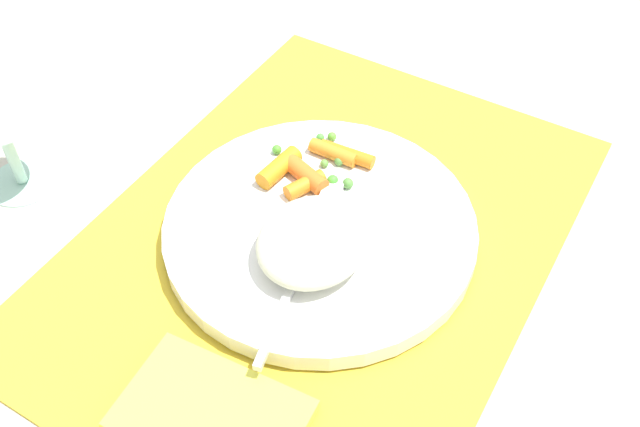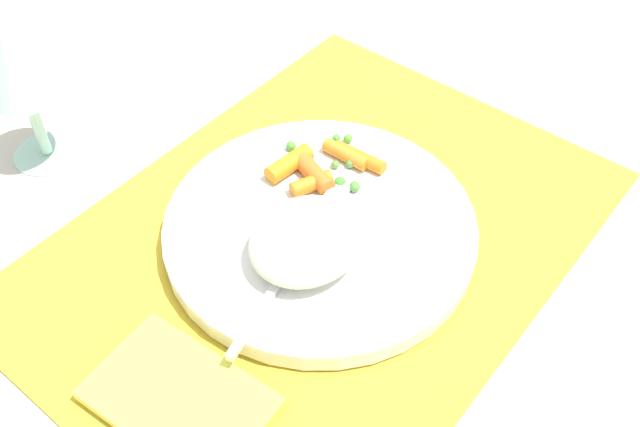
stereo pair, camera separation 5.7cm
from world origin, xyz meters
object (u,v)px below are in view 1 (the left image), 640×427
Objects in this scene: rice_mound at (313,241)px; napkin at (211,415)px; carrot_portion at (310,167)px; fork at (310,242)px; plate at (320,229)px.

rice_mound is 0.15m from napkin.
carrot_portion is 0.41× the size of fork.
fork is (0.01, 0.01, -0.01)m from rice_mound.
carrot_portion is 0.08m from fork.
napkin is at bearing -165.57° from carrot_portion.
rice_mound reaches higher than fork.
carrot_portion is (0.08, 0.05, -0.01)m from rice_mound.
plate is 2.69× the size of rice_mound.
fork is at bearing 5.50° from napkin.
fork is at bearing -166.72° from plate.
rice_mound is 0.02m from fork.
plate is at bearing 13.28° from fork.
fork reaches higher than napkin.
plate is at bearing 6.60° from napkin.
napkin is (-0.15, -0.01, -0.02)m from fork.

